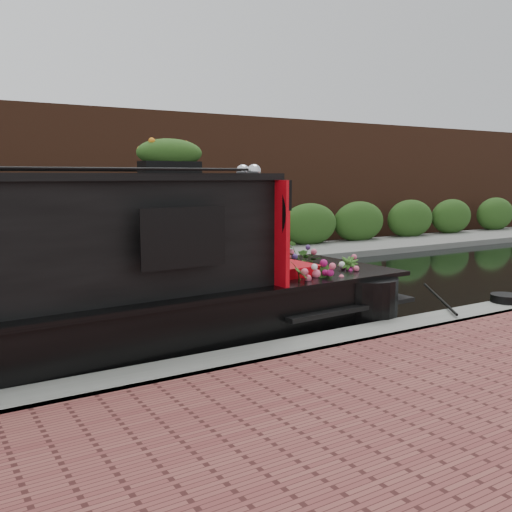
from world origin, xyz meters
TOP-DOWN VIEW (x-y plane):
  - ground at (0.00, 0.00)m, footprint 80.00×80.00m
  - near_bank_coping at (0.00, -3.30)m, footprint 40.00×0.60m
  - far_bank_path at (0.00, 4.20)m, footprint 40.00×2.40m
  - far_hedge at (0.00, 5.10)m, footprint 40.00×1.10m
  - far_brick_wall at (0.00, 7.20)m, footprint 40.00×1.00m
  - rope_fender at (2.74, -1.95)m, footprint 0.32×0.40m
  - coiled_mooring_rope at (4.28, -3.18)m, footprint 0.45×0.45m

SIDE VIEW (x-z plane):
  - ground at x=0.00m, z-range 0.00..0.00m
  - near_bank_coping at x=0.00m, z-range -0.25..0.25m
  - far_bank_path at x=0.00m, z-range -0.17..0.17m
  - far_hedge at x=0.00m, z-range -1.40..1.40m
  - far_brick_wall at x=0.00m, z-range -4.00..4.00m
  - rope_fender at x=2.74m, z-range 0.00..0.32m
  - coiled_mooring_rope at x=4.28m, z-range 0.25..0.37m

